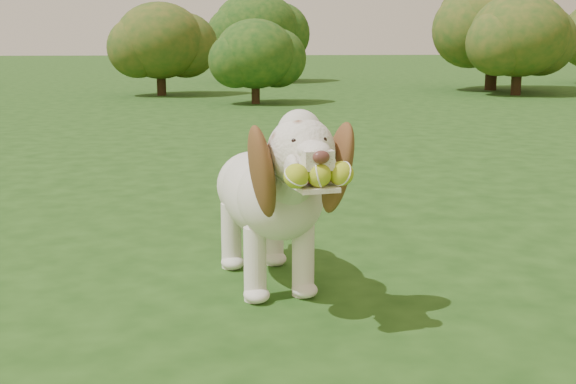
{
  "coord_description": "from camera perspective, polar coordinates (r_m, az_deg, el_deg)",
  "views": [
    {
      "loc": [
        0.38,
        -3.44,
        1.0
      ],
      "look_at": [
        0.62,
        -0.87,
        0.45
      ],
      "focal_mm": 45.0,
      "sensor_mm": 36.0,
      "label": 1
    }
  ],
  "objects": [
    {
      "name": "ground",
      "position": [
        3.6,
        -11.16,
        -4.29
      ],
      "size": [
        80.0,
        80.0,
        0.0
      ],
      "primitive_type": "plane",
      "color": "#1B3F12",
      "rests_on": "ground"
    },
    {
      "name": "dog",
      "position": [
        2.87,
        -1.36,
        0.12
      ],
      "size": [
        0.54,
        1.17,
        0.76
      ],
      "rotation": [
        0.0,
        0.0,
        0.2
      ],
      "color": "white",
      "rests_on": "ground"
    },
    {
      "name": "shrub_d",
      "position": [
        13.58,
        17.81,
        11.71
      ],
      "size": [
        1.72,
        1.72,
        1.78
      ],
      "color": "#382314",
      "rests_on": "ground"
    },
    {
      "name": "shrub_b",
      "position": [
        13.09,
        -10.09,
        11.69
      ],
      "size": [
        1.56,
        1.56,
        1.62
      ],
      "color": "#382314",
      "rests_on": "ground"
    },
    {
      "name": "shrub_c",
      "position": [
        11.24,
        -2.6,
        10.83
      ],
      "size": [
        1.24,
        1.24,
        1.29
      ],
      "color": "#382314",
      "rests_on": "ground"
    },
    {
      "name": "shrub_f",
      "position": [
        14.75,
        15.99,
        12.85
      ],
      "size": [
        2.16,
        2.16,
        2.24
      ],
      "color": "#382314",
      "rests_on": "ground"
    },
    {
      "name": "shrub_i",
      "position": [
        16.86,
        -2.55,
        12.73
      ],
      "size": [
        1.96,
        1.96,
        2.03
      ],
      "color": "#382314",
      "rests_on": "ground"
    }
  ]
}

